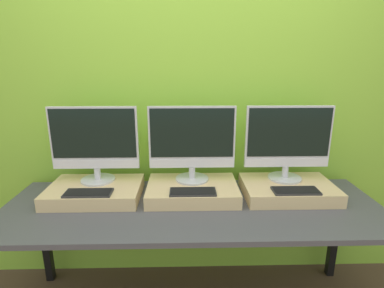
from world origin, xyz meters
name	(u,v)px	position (x,y,z in m)	size (l,w,h in m)	color
wall_back	(191,101)	(0.00, 0.82, 1.30)	(8.00, 0.04, 2.60)	#8CC638
workbench	(193,215)	(0.00, 0.37, 0.69)	(2.21, 0.75, 0.75)	#47474C
wooden_riser_left	(95,191)	(-0.60, 0.49, 0.79)	(0.55, 0.38, 0.08)	#D6B77F
monitor_left	(95,142)	(-0.60, 0.57, 1.08)	(0.53, 0.21, 0.47)	silver
keyboard_left	(88,193)	(-0.60, 0.37, 0.84)	(0.27, 0.11, 0.01)	#2D2D2D
wooden_riser_center	(192,190)	(0.00, 0.49, 0.79)	(0.55, 0.38, 0.08)	#D6B77F
monitor_center	(192,142)	(0.00, 0.57, 1.08)	(0.53, 0.21, 0.47)	silver
keyboard_center	(193,192)	(0.00, 0.37, 0.84)	(0.27, 0.11, 0.01)	#2D2D2D
wooden_riser_right	(288,189)	(0.60, 0.49, 0.79)	(0.55, 0.38, 0.08)	#D6B77F
monitor_right	(288,141)	(0.60, 0.57, 1.08)	(0.53, 0.21, 0.47)	silver
keyboard_right	(296,191)	(0.60, 0.37, 0.84)	(0.27, 0.11, 0.01)	#2D2D2D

